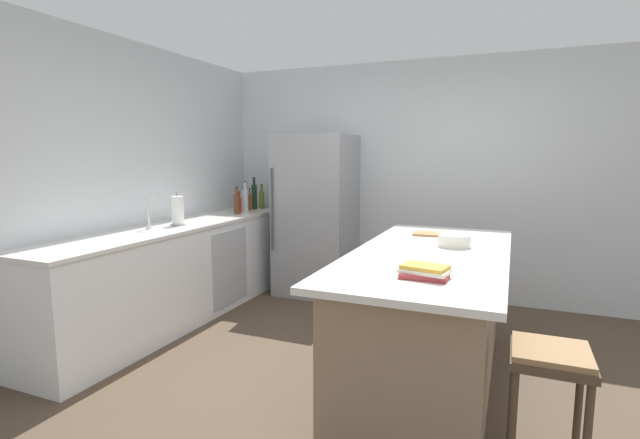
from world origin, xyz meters
TOP-DOWN VIEW (x-y plane):
  - ground_plane at (0.00, 0.00)m, footprint 7.20×7.20m
  - wall_rear at (0.00, 2.25)m, footprint 6.00×0.10m
  - wall_left at (-2.45, 0.00)m, footprint 0.10×6.00m
  - counter_run_left at (-2.10, 0.54)m, footprint 0.63×3.16m
  - kitchen_island at (0.32, 0.18)m, footprint 1.00×2.26m
  - refrigerator at (-1.24, 1.85)m, footprint 0.82×0.73m
  - bar_stool at (1.02, -0.64)m, footprint 0.36×0.36m
  - sink_faucet at (-2.15, 0.22)m, footprint 0.15×0.05m
  - paper_towel_roll at (-2.07, 0.50)m, footprint 0.14×0.14m
  - olive_oil_bottle at (-2.03, 2.00)m, footprint 0.06×0.06m
  - wine_bottle at (-2.08, 1.91)m, footprint 0.07×0.07m
  - vinegar_bottle at (-2.08, 1.80)m, footprint 0.05×0.05m
  - gin_bottle at (-2.10, 1.72)m, footprint 0.08×0.08m
  - soda_bottle at (-2.03, 1.62)m, footprint 0.07×0.07m
  - hot_sauce_bottle at (-2.06, 1.53)m, footprint 0.05×0.05m
  - syrup_bottle at (-2.02, 1.43)m, footprint 0.06×0.06m
  - cookbook_stack at (0.40, -0.51)m, footprint 0.27×0.20m
  - mixing_bowl at (0.45, 0.43)m, footprint 0.23×0.23m
  - cutting_board at (0.24, 0.86)m, footprint 0.34×0.22m

SIDE VIEW (x-z plane):
  - ground_plane at x=0.00m, z-range 0.00..0.00m
  - counter_run_left at x=-2.10m, z-range 0.00..0.93m
  - kitchen_island at x=0.32m, z-range 0.01..0.94m
  - bar_stool at x=1.02m, z-range 0.21..0.90m
  - refrigerator at x=-1.24m, z-range 0.00..1.80m
  - cutting_board at x=0.24m, z-range 0.93..0.95m
  - cookbook_stack at x=0.40m, z-range 0.93..1.00m
  - mixing_bowl at x=0.45m, z-range 0.93..1.02m
  - hot_sauce_bottle at x=-2.06m, z-range 0.90..1.14m
  - vinegar_bottle at x=-2.08m, z-range 0.89..1.16m
  - gin_bottle at x=-2.10m, z-range 0.90..1.17m
  - olive_oil_bottle at x=-2.03m, z-range 0.90..1.19m
  - syrup_bottle at x=-2.02m, z-range 0.90..1.20m
  - paper_towel_roll at x=-2.07m, z-range 0.90..1.22m
  - soda_bottle at x=-2.03m, z-range 0.89..1.24m
  - sink_faucet at x=-2.15m, z-range 0.93..1.23m
  - wine_bottle at x=-2.08m, z-range 0.90..1.28m
  - wall_rear at x=0.00m, z-range 0.00..2.60m
  - wall_left at x=-2.45m, z-range 0.00..2.60m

